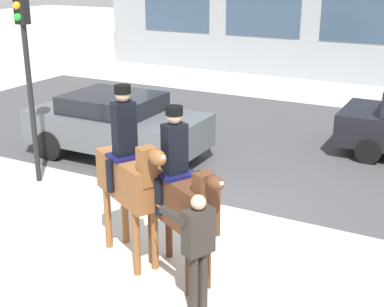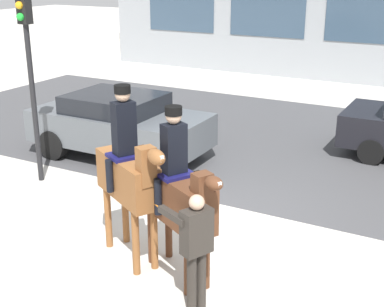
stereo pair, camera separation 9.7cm
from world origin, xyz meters
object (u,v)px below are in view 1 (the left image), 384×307
object	(u,v)px
mounted_horse_lead	(129,174)
traffic_light	(26,55)
street_car_near_lane	(117,124)
pedestrian_bystander	(197,244)
mounted_horse_companion	(179,195)

from	to	relation	value
mounted_horse_lead	traffic_light	bearing A→B (deg)	-176.80
mounted_horse_lead	street_car_near_lane	size ratio (longest dim) A/B	0.65
mounted_horse_lead	pedestrian_bystander	distance (m)	1.71
mounted_horse_companion	traffic_light	size ratio (longest dim) A/B	0.64
pedestrian_bystander	street_car_near_lane	size ratio (longest dim) A/B	0.40
mounted_horse_lead	traffic_light	xyz separation A→B (m)	(-3.56, 1.72, 1.25)
mounted_horse_lead	pedestrian_bystander	xyz separation A→B (m)	(1.50, -0.70, -0.45)
mounted_horse_lead	pedestrian_bystander	world-z (taller)	mounted_horse_lead
mounted_horse_lead	street_car_near_lane	distance (m)	4.81
pedestrian_bystander	mounted_horse_companion	bearing A→B (deg)	-20.61
mounted_horse_companion	traffic_light	bearing A→B (deg)	-173.56
pedestrian_bystander	traffic_light	size ratio (longest dim) A/B	0.42
traffic_light	pedestrian_bystander	bearing A→B (deg)	-25.60
street_car_near_lane	traffic_light	distance (m)	2.84
mounted_horse_companion	street_car_near_lane	world-z (taller)	mounted_horse_companion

